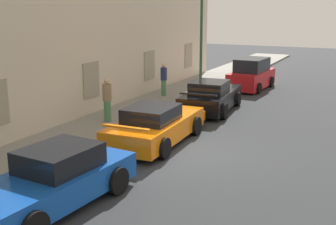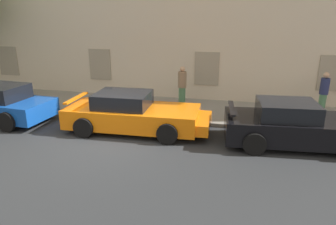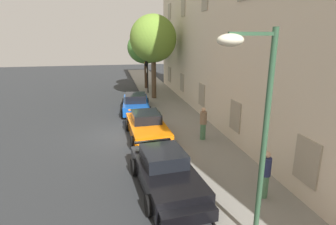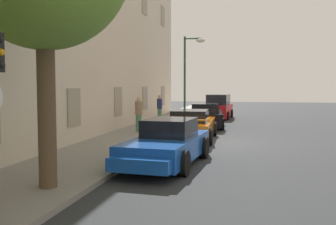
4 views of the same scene
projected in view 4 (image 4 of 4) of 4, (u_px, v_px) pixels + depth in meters
ground_plane at (217, 142)px, 17.07m from camera, size 80.00×80.00×0.00m
sidewalk at (133, 138)px, 17.86m from camera, size 60.00×3.24×0.14m
sportscar_red_lead at (165, 145)px, 12.17m from camera, size 5.03×2.31×1.40m
sportscar_yellow_flank at (191, 126)px, 17.93m from camera, size 5.07×2.23×1.37m
sportscar_white_middle at (206, 116)px, 23.18m from camera, size 4.89×2.37×1.40m
hatchback_parked at (218, 108)px, 28.87m from camera, size 3.99×2.02×1.76m
street_lamp at (191, 62)px, 26.25m from camera, size 0.44×1.42×5.53m
pedestrian_admiring at (139, 114)px, 19.54m from camera, size 0.38×0.38×1.75m
pedestrian_strolling at (160, 108)px, 25.07m from camera, size 0.47×0.47×1.68m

